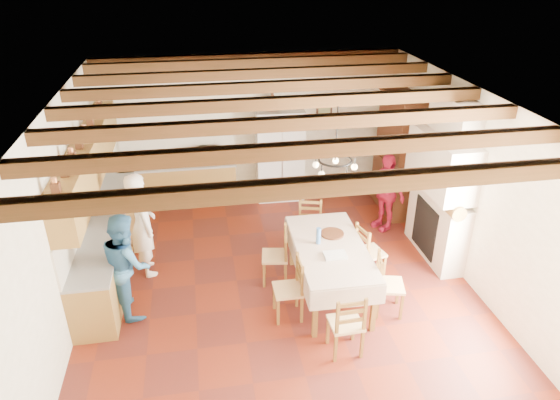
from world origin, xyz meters
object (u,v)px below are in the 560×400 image
object	(u,v)px
refrigerator	(279,153)
hutch	(398,154)
person_man	(142,224)
person_woman_blue	(127,264)
chair_left_far	(275,255)
chair_right_near	(390,284)
person_woman_red	(386,192)
dining_table	(330,251)
microwave	(211,155)
chair_left_near	(288,289)
chair_end_near	(346,322)
chair_right_far	(370,251)
chair_end_far	(309,228)

from	to	relation	value
refrigerator	hutch	world-z (taller)	hutch
person_man	person_woman_blue	size ratio (longest dim) A/B	1.11
chair_left_far	chair_right_near	xyz separation A→B (m)	(1.52, -1.04, 0.00)
person_woman_red	person_man	bearing A→B (deg)	-104.50
hutch	person_man	size ratio (longest dim) A/B	1.35
refrigerator	chair_right_near	world-z (taller)	refrigerator
dining_table	hutch	bearing A→B (deg)	51.38
microwave	dining_table	bearing A→B (deg)	-57.31
chair_right_near	refrigerator	bearing A→B (deg)	26.25
chair_left_near	person_woman_red	distance (m)	3.19
chair_left_far	chair_end_near	distance (m)	1.83
hutch	chair_end_near	distance (m)	4.40
chair_left_far	chair_right_far	size ratio (longest dim) A/B	1.00
dining_table	chair_right_far	world-z (taller)	chair_right_far
hutch	chair_left_far	world-z (taller)	hutch
person_man	person_woman_red	world-z (taller)	person_man
chair_end_near	hutch	bearing A→B (deg)	-121.57
chair_left_near	chair_right_near	xyz separation A→B (m)	(1.47, -0.15, 0.00)
refrigerator	chair_end_far	distance (m)	2.41
dining_table	person_woman_blue	distance (m)	2.96
person_man	hutch	bearing A→B (deg)	-91.47
chair_right_near	person_woman_red	xyz separation A→B (m)	(0.80, 2.38, 0.27)
chair_left_far	chair_end_near	bearing A→B (deg)	30.16
chair_end_near	person_man	xyz separation A→B (m)	(-2.69, 2.34, 0.40)
hutch	dining_table	size ratio (longest dim) A/B	1.18
chair_right_far	person_man	world-z (taller)	person_man
chair_left_far	refrigerator	bearing A→B (deg)	178.13
microwave	hutch	bearing A→B (deg)	-6.50
chair_left_far	person_woman_red	size ratio (longest dim) A/B	0.64
person_woman_blue	microwave	world-z (taller)	person_woman_blue
chair_left_far	chair_right_near	size ratio (longest dim) A/B	1.00
person_man	chair_end_far	bearing A→B (deg)	-105.95
chair_right_far	microwave	bearing A→B (deg)	22.68
chair_right_far	chair_end_near	world-z (taller)	same
hutch	chair_left_near	distance (m)	4.10
chair_right_near	person_woman_red	bearing A→B (deg)	-4.87
chair_end_near	person_woman_blue	distance (m)	3.18
chair_end_far	person_woman_red	size ratio (longest dim) A/B	0.64
refrigerator	person_woman_red	xyz separation A→B (m)	(1.71, -1.74, -0.21)
person_woman_red	hutch	bearing A→B (deg)	122.04
dining_table	chair_left_far	distance (m)	0.96
refrigerator	chair_end_far	world-z (taller)	refrigerator
hutch	chair_left_far	xyz separation A→B (m)	(-2.80, -2.06, -0.71)
chair_left_far	person_woman_blue	xyz separation A→B (m)	(-2.19, -0.34, 0.32)
refrigerator	chair_right_near	size ratio (longest dim) A/B	2.01
dining_table	person_woman_red	bearing A→B (deg)	49.78
refrigerator	chair_end_near	xyz separation A→B (m)	(0.05, -4.79, -0.49)
chair_right_far	person_woman_blue	xyz separation A→B (m)	(-3.72, -0.19, 0.32)
dining_table	person_man	bearing A→B (deg)	157.95
chair_left_near	chair_right_far	bearing A→B (deg)	116.76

